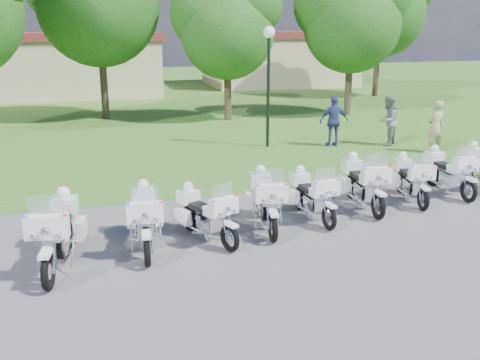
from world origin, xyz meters
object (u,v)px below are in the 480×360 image
object	(u,v)px
motorcycle_7	(448,171)
lamp_post	(269,58)
motorcycle_6	(411,178)
bystander_c	(334,121)
motorcycle_1	(145,218)
motorcycle_5	(363,182)
bystander_a	(435,127)
bystander_b	(388,121)
motorcycle_0	(58,231)
motorcycle_3	(265,199)
motorcycle_4	(312,194)
motorcycle_2	(205,213)

from	to	relation	value
motorcycle_7	lamp_post	distance (m)	8.09
motorcycle_6	bystander_c	size ratio (longest dim) A/B	1.09
motorcycle_1	motorcycle_5	bearing A→B (deg)	-163.97
bystander_c	motorcycle_5	bearing A→B (deg)	74.55
motorcycle_6	lamp_post	bearing A→B (deg)	-66.69
bystander_a	bystander_b	xyz separation A→B (m)	(-1.04, 1.58, 0.01)
motorcycle_6	bystander_a	size ratio (longest dim) A/B	1.10
motorcycle_0	motorcycle_7	xyz separation A→B (m)	(10.29, 2.08, -0.07)
motorcycle_5	bystander_c	size ratio (longest dim) A/B	1.20
motorcycle_1	motorcycle_3	xyz separation A→B (m)	(2.82, 0.49, 0.00)
motorcycle_4	motorcycle_5	distance (m)	1.65
motorcycle_1	motorcycle_0	bearing A→B (deg)	19.16
motorcycle_2	bystander_a	world-z (taller)	bystander_a
motorcycle_2	motorcycle_7	distance (m)	7.43
motorcycle_4	bystander_b	xyz separation A→B (m)	(6.08, 6.85, 0.38)
motorcycle_4	motorcycle_6	size ratio (longest dim) A/B	1.00
bystander_a	bystander_c	world-z (taller)	bystander_c
motorcycle_2	lamp_post	world-z (taller)	lamp_post
motorcycle_2	motorcycle_4	bearing A→B (deg)	170.07
motorcycle_6	motorcycle_3	bearing A→B (deg)	21.68
motorcycle_1	motorcycle_6	world-z (taller)	motorcycle_1
motorcycle_4	bystander_b	world-z (taller)	bystander_b
motorcycle_1	motorcycle_4	world-z (taller)	motorcycle_1
motorcycle_5	lamp_post	size ratio (longest dim) A/B	0.52
motorcycle_3	bystander_b	xyz separation A→B (m)	(7.34, 7.10, 0.32)
lamp_post	motorcycle_4	bearing A→B (deg)	-100.84
bystander_b	motorcycle_6	bearing A→B (deg)	21.25
motorcycle_5	motorcycle_6	distance (m)	1.52
motorcycle_6	motorcycle_7	xyz separation A→B (m)	(1.39, 0.32, 0.02)
motorcycle_1	motorcycle_5	size ratio (longest dim) A/B	0.99
motorcycle_6	bystander_c	world-z (taller)	bystander_c
motorcycle_6	bystander_a	distance (m)	6.18
motorcycle_2	bystander_c	world-z (taller)	bystander_c
motorcycle_4	bystander_a	world-z (taller)	bystander_a
motorcycle_0	motorcycle_4	world-z (taller)	motorcycle_0
bystander_b	bystander_a	bearing A→B (deg)	79.78
motorcycle_4	bystander_c	distance (m)	8.31
motorcycle_7	bystander_b	xyz separation A→B (m)	(1.59, 5.95, 0.35)
motorcycle_5	motorcycle_6	xyz separation A→B (m)	(1.51, 0.15, -0.06)
motorcycle_1	motorcycle_5	world-z (taller)	motorcycle_5
motorcycle_0	motorcycle_6	size ratio (longest dim) A/B	1.17
lamp_post	bystander_c	size ratio (longest dim) A/B	2.31
motorcycle_7	bystander_c	world-z (taller)	bystander_c
motorcycle_0	motorcycle_1	xyz separation A→B (m)	(1.72, 0.45, -0.04)
motorcycle_0	bystander_b	distance (m)	14.34
motorcycle_0	bystander_c	size ratio (longest dim) A/B	1.27
motorcycle_1	bystander_a	bearing A→B (deg)	-147.30
motorcycle_6	motorcycle_5	bearing A→B (deg)	16.79
motorcycle_1	bystander_c	size ratio (longest dim) A/B	1.20
bystander_a	motorcycle_1	bearing A→B (deg)	24.07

